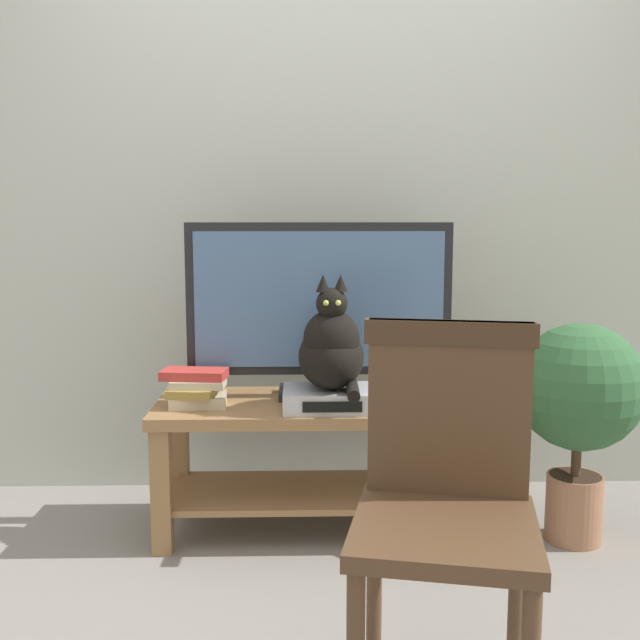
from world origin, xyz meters
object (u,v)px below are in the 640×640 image
cat (332,348)px  book_stack (196,388)px  wooden_chair (446,490)px  tv (319,304)px  tv_stand (320,440)px  media_box (331,399)px  potted_plant (579,399)px

cat → book_stack: bearing=172.0°
wooden_chair → book_stack: wooden_chair is taller
tv → cat: (0.04, -0.21, -0.14)m
cat → wooden_chair: 1.01m
tv_stand → cat: (0.04, -0.13, 0.38)m
tv → wooden_chair: 1.25m
wooden_chair → tv: bearing=103.0°
tv_stand → media_box: media_box is taller
tv_stand → cat: 0.40m
media_box → potted_plant: (0.91, -0.02, -0.00)m
media_box → wooden_chair: 1.01m
tv → potted_plant: bearing=-12.9°
tv_stand → wooden_chair: bearing=-76.1°
tv_stand → book_stack: size_ratio=4.98×
wooden_chair → media_box: bearing=103.3°
media_box → potted_plant: potted_plant is taller
media_box → wooden_chair: wooden_chair is taller
tv → potted_plant: 1.02m
media_box → book_stack: bearing=173.7°
media_box → book_stack: size_ratio=1.40×
wooden_chair → potted_plant: (0.67, 0.96, -0.02)m
tv → media_box: tv is taller
tv_stand → cat: cat is taller
cat → wooden_chair: (0.23, -0.97, -0.17)m
wooden_chair → cat: bearing=103.4°
tv → potted_plant: (0.95, -0.22, -0.33)m
book_stack → tv: bearing=16.8°
tv_stand → wooden_chair: (0.27, -1.10, 0.21)m
tv_stand → tv: (0.00, 0.08, 0.51)m
tv → media_box: 0.38m
tv → media_box: size_ratio=2.92×
media_box → wooden_chair: size_ratio=0.37×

